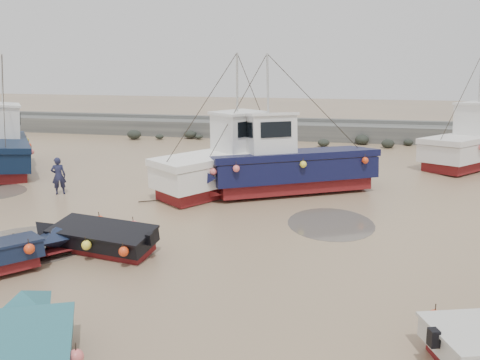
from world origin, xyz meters
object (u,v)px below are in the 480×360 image
Objects in this scene: dinghy_4 at (95,234)px; person at (60,194)px; dinghy_2 at (23,357)px; cabin_boat_2 at (279,164)px; cabin_boat_1 at (233,161)px; cabin_boat_3 at (476,143)px; cabin_boat_0 at (1,146)px.

person is (-4.72, 5.61, -0.55)m from dinghy_4.
dinghy_2 is 14.40m from cabin_boat_2.
dinghy_2 is at bearing 89.24° from person.
cabin_boat_1 is at bearing 59.96° from cabin_boat_2.
cabin_boat_3 is at bearing 67.26° from cabin_boat_1.
cabin_boat_3 is (10.35, 7.51, 0.06)m from cabin_boat_2.
cabin_boat_2 is at bearing 163.20° from person.
cabin_boat_1 reaches higher than person.
cabin_boat_0 is at bearing -123.12° from cabin_boat_3.
cabin_boat_0 is at bearing 100.45° from dinghy_2.
cabin_boat_1 is 14.52m from cabin_boat_3.
person is (-20.10, -9.74, -1.38)m from cabin_boat_3.
cabin_boat_0 is 0.95× the size of cabin_boat_1.
cabin_boat_1 is at bearing -105.81° from cabin_boat_3.
cabin_boat_1 and cabin_boat_2 have the same top height.
dinghy_2 is 0.65× the size of cabin_boat_1.
cabin_boat_3 is (25.77, 6.07, 0.01)m from cabin_boat_0.
cabin_boat_3 is (13.58, 21.52, 0.83)m from dinghy_2.
cabin_boat_0 is 13.33m from cabin_boat_1.
cabin_boat_0 is at bearing -148.96° from cabin_boat_1.
cabin_boat_2 reaches higher than dinghy_2.
cabin_boat_2 reaches higher than person.
cabin_boat_1 is 2.15m from cabin_boat_2.
dinghy_4 is 3.31× the size of person.
dinghy_4 is at bearing -80.31° from cabin_boat_0.
cabin_boat_0 is 1.08× the size of cabin_boat_3.
dinghy_4 is 8.51m from cabin_boat_1.
cabin_boat_0 reaches higher than person.
dinghy_2 is at bearing -90.28° from cabin_boat_0.
cabin_boat_3 is 22.38m from person.
person is at bearing -110.52° from cabin_boat_3.
cabin_boat_1 reaches higher than dinghy_2.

